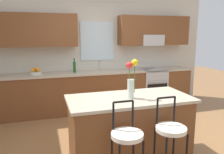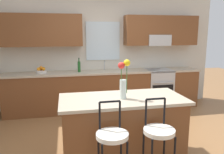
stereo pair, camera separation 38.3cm
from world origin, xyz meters
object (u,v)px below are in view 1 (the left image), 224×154
(oven_range, at_px, (152,87))
(fruit_bowl_oranges, at_px, (36,72))
(bar_stool_near, at_px, (127,139))
(bar_stool_middle, at_px, (171,133))
(bottle_olive_oil, at_px, (74,67))
(kitchen_island, at_px, (129,128))
(flower_vase, at_px, (131,79))

(oven_range, relative_size, fruit_bowl_oranges, 3.83)
(bar_stool_near, height_order, bar_stool_middle, same)
(bar_stool_middle, distance_m, bottle_olive_oil, 2.97)
(bar_stool_near, xyz_separation_m, bar_stool_middle, (0.55, 0.00, 0.00))
(kitchen_island, bearing_deg, bar_stool_middle, -66.13)
(bar_stool_middle, bearing_deg, fruit_bowl_oranges, 118.57)
(bar_stool_near, xyz_separation_m, bottle_olive_oil, (-0.17, 2.85, 0.41))
(fruit_bowl_oranges, distance_m, bottle_olive_oil, 0.83)
(bar_stool_middle, bearing_deg, oven_range, 67.14)
(oven_range, relative_size, bar_stool_middle, 0.88)
(bar_stool_near, relative_size, bottle_olive_oil, 3.24)
(kitchen_island, relative_size, bar_stool_near, 1.64)
(bar_stool_near, xyz_separation_m, fruit_bowl_oranges, (-1.00, 2.85, 0.34))
(bottle_olive_oil, bearing_deg, bar_stool_middle, -75.74)
(kitchen_island, bearing_deg, fruit_bowl_oranges, 119.80)
(oven_range, xyz_separation_m, bottle_olive_oil, (-1.92, 0.02, 0.59))
(bottle_olive_oil, bearing_deg, kitchen_island, -78.60)
(oven_range, xyz_separation_m, bar_stool_middle, (-1.19, -2.83, 0.18))
(flower_vase, distance_m, fruit_bowl_oranges, 2.62)
(bar_stool_middle, bearing_deg, bottle_olive_oil, 104.26)
(bar_stool_near, height_order, flower_vase, flower_vase)
(fruit_bowl_oranges, bearing_deg, kitchen_island, -60.20)
(oven_range, xyz_separation_m, fruit_bowl_oranges, (-2.75, 0.03, 0.51))
(oven_range, bearing_deg, bar_stool_middle, -112.86)
(oven_range, height_order, flower_vase, flower_vase)
(bar_stool_near, relative_size, flower_vase, 1.96)
(oven_range, height_order, fruit_bowl_oranges, fruit_bowl_oranges)
(flower_vase, xyz_separation_m, bottle_olive_oil, (-0.45, 2.28, -0.14))
(bar_stool_middle, distance_m, fruit_bowl_oranges, 3.27)
(kitchen_island, relative_size, bar_stool_middle, 1.64)
(flower_vase, relative_size, bottle_olive_oil, 1.65)
(oven_range, relative_size, bottle_olive_oil, 2.86)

